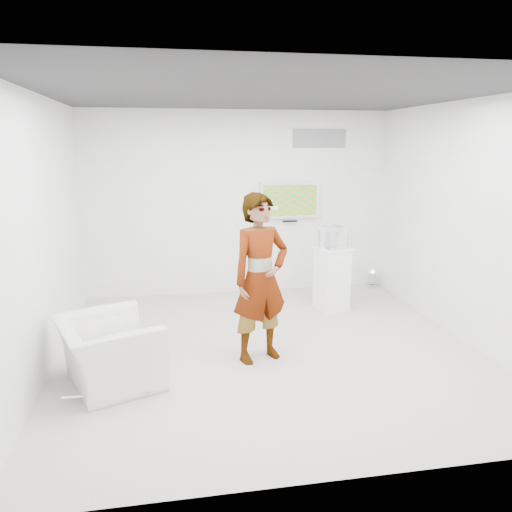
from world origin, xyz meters
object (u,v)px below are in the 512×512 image
object	(u,v)px
armchair	(109,352)
pedestal	(332,279)
tv	(290,200)
floor_uplight	(372,279)
person	(260,278)

from	to	relation	value
armchair	pedestal	size ratio (longest dim) A/B	1.12
tv	floor_uplight	bearing A→B (deg)	-4.29
person	pedestal	bearing A→B (deg)	27.32
person	armchair	world-z (taller)	person
pedestal	floor_uplight	distance (m)	1.52
person	floor_uplight	distance (m)	3.68
person	floor_uplight	xyz separation A→B (m)	(2.49, 2.59, -0.83)
tv	person	size ratio (longest dim) A/B	0.51
armchair	floor_uplight	size ratio (longest dim) A/B	3.68
tv	armchair	xyz separation A→B (m)	(-2.67, -3.03, -1.20)
armchair	floor_uplight	xyz separation A→B (m)	(4.16, 2.91, -0.20)
tv	armchair	distance (m)	4.21
tv	pedestal	xyz separation A→B (m)	(0.39, -1.12, -1.07)
pedestal	armchair	bearing A→B (deg)	-148.07
floor_uplight	pedestal	bearing A→B (deg)	-137.42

